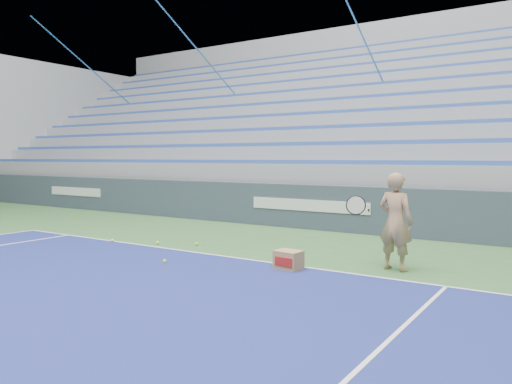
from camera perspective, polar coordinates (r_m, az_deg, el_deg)
sponsor_barrier at (r=12.46m, az=6.32°, el=-1.70°), size 30.00×0.32×1.10m
bleachers at (r=17.70m, az=14.83°, el=5.73°), size 31.00×9.15×7.30m
tennis_player at (r=8.13m, az=15.61°, el=-3.25°), size 0.92×0.85×1.54m
ball_box at (r=7.99m, az=3.73°, el=-7.78°), size 0.43×0.35×0.31m
tennis_ball_0 at (r=10.18m, az=-6.80°, el=-5.92°), size 0.07×0.07×0.07m
tennis_ball_1 at (r=10.93m, az=-16.11°, el=-5.36°), size 0.07×0.07×0.07m
tennis_ball_2 at (r=8.60m, az=-10.41°, el=-7.79°), size 0.07×0.07×0.07m
tennis_ball_3 at (r=10.44m, az=-11.17°, el=-5.71°), size 0.07×0.07×0.07m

